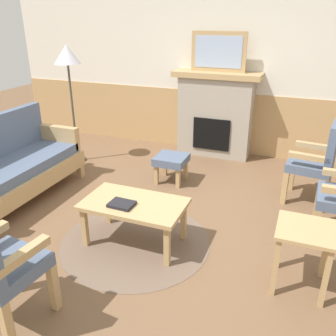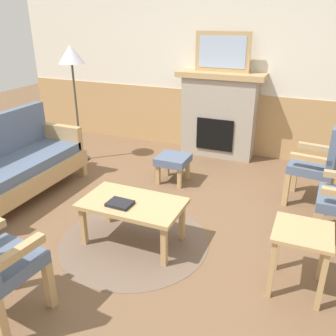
# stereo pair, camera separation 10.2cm
# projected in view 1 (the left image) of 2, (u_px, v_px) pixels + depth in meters

# --- Properties ---
(ground_plane) EXTENTS (14.00, 14.00, 0.00)m
(ground_plane) POSITION_uv_depth(u_px,v_px,m) (156.00, 229.00, 3.76)
(ground_plane) COLOR brown
(wall_back) EXTENTS (7.20, 0.14, 2.70)m
(wall_back) POSITION_uv_depth(u_px,v_px,m) (222.00, 67.00, 5.47)
(wall_back) COLOR silver
(wall_back) RESTS_ON ground_plane
(fireplace) EXTENTS (1.30, 0.44, 1.28)m
(fireplace) POSITION_uv_depth(u_px,v_px,m) (215.00, 114.00, 5.51)
(fireplace) COLOR #A39989
(fireplace) RESTS_ON ground_plane
(framed_picture) EXTENTS (0.80, 0.04, 0.56)m
(framed_picture) POSITION_uv_depth(u_px,v_px,m) (218.00, 52.00, 5.15)
(framed_picture) COLOR tan
(framed_picture) RESTS_ON fireplace
(couch) EXTENTS (0.70, 1.80, 0.98)m
(couch) POSITION_uv_depth(u_px,v_px,m) (11.00, 169.00, 4.21)
(couch) COLOR tan
(couch) RESTS_ON ground_plane
(coffee_table) EXTENTS (0.96, 0.56, 0.44)m
(coffee_table) POSITION_uv_depth(u_px,v_px,m) (134.00, 207.00, 3.40)
(coffee_table) COLOR tan
(coffee_table) RESTS_ON ground_plane
(round_rug) EXTENTS (1.46, 1.46, 0.01)m
(round_rug) POSITION_uv_depth(u_px,v_px,m) (136.00, 241.00, 3.55)
(round_rug) COLOR brown
(round_rug) RESTS_ON ground_plane
(book_on_table) EXTENTS (0.23, 0.18, 0.03)m
(book_on_table) POSITION_uv_depth(u_px,v_px,m) (122.00, 204.00, 3.31)
(book_on_table) COLOR black
(book_on_table) RESTS_ON coffee_table
(footstool) EXTENTS (0.40, 0.40, 0.36)m
(footstool) POSITION_uv_depth(u_px,v_px,m) (171.00, 161.00, 4.72)
(footstool) COLOR tan
(footstool) RESTS_ON ground_plane
(armchair_by_window_left) EXTENTS (0.54, 0.54, 0.98)m
(armchair_by_window_left) POSITION_uv_depth(u_px,v_px,m) (318.00, 159.00, 4.10)
(armchair_by_window_left) COLOR tan
(armchair_by_window_left) RESTS_ON ground_plane
(side_table) EXTENTS (0.44, 0.44, 0.55)m
(side_table) POSITION_uv_depth(u_px,v_px,m) (304.00, 241.00, 2.81)
(side_table) COLOR tan
(side_table) RESTS_ON ground_plane
(floor_lamp_by_couch) EXTENTS (0.36, 0.36, 1.68)m
(floor_lamp_by_couch) POSITION_uv_depth(u_px,v_px,m) (68.00, 62.00, 4.94)
(floor_lamp_by_couch) COLOR #332D28
(floor_lamp_by_couch) RESTS_ON ground_plane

